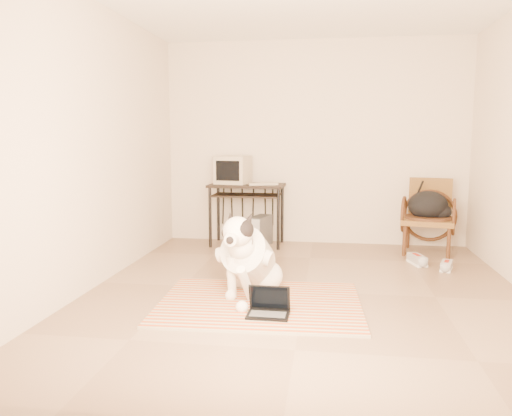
% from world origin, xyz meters
% --- Properties ---
extents(floor, '(4.50, 4.50, 0.00)m').
position_xyz_m(floor, '(0.00, 0.00, 0.00)').
color(floor, '#8B6E55').
rests_on(floor, ground).
extents(wall_back, '(4.50, 0.00, 4.50)m').
position_xyz_m(wall_back, '(0.00, 2.25, 1.35)').
color(wall_back, beige).
rests_on(wall_back, floor).
extents(wall_front, '(4.50, 0.00, 4.50)m').
position_xyz_m(wall_front, '(0.00, -2.25, 1.35)').
color(wall_front, beige).
rests_on(wall_front, floor).
extents(wall_left, '(0.00, 4.50, 4.50)m').
position_xyz_m(wall_left, '(-2.00, 0.00, 1.35)').
color(wall_left, beige).
rests_on(wall_left, floor).
extents(rug, '(1.78, 1.39, 0.02)m').
position_xyz_m(rug, '(-0.36, -0.43, 0.01)').
color(rug, '#D63F0C').
rests_on(rug, floor).
extents(dog, '(0.55, 1.15, 0.82)m').
position_xyz_m(dog, '(-0.50, -0.17, 0.33)').
color(dog, white).
rests_on(dog, rug).
extents(laptop, '(0.34, 0.24, 0.23)m').
position_xyz_m(laptop, '(-0.25, -0.72, 0.08)').
color(laptop, black).
rests_on(laptop, rug).
extents(computer_desk, '(0.99, 0.56, 0.82)m').
position_xyz_m(computer_desk, '(-0.87, 1.93, 0.70)').
color(computer_desk, black).
rests_on(computer_desk, floor).
extents(crt_monitor, '(0.47, 0.46, 0.37)m').
position_xyz_m(crt_monitor, '(-1.06, 2.00, 1.00)').
color(crt_monitor, '#BDAD94').
rests_on(crt_monitor, computer_desk).
extents(desk_keyboard, '(0.40, 0.25, 0.02)m').
position_xyz_m(desk_keyboard, '(-0.64, 1.87, 0.83)').
color(desk_keyboard, '#BDAD94').
rests_on(desk_keyboard, computer_desk).
extents(pc_tower, '(0.29, 0.46, 0.40)m').
position_xyz_m(pc_tower, '(-0.68, 1.90, 0.20)').
color(pc_tower, '#4C4C4F').
rests_on(pc_tower, floor).
extents(rattan_chair, '(0.72, 0.71, 0.92)m').
position_xyz_m(rattan_chair, '(1.44, 1.84, 0.46)').
color(rattan_chair, brown).
rests_on(rattan_chair, floor).
extents(backpack, '(0.52, 0.40, 0.36)m').
position_xyz_m(backpack, '(1.44, 1.78, 0.59)').
color(backpack, black).
rests_on(backpack, rattan_chair).
extents(sneaker_left, '(0.20, 0.33, 0.11)m').
position_xyz_m(sneaker_left, '(1.21, 1.20, 0.05)').
color(sneaker_left, white).
rests_on(sneaker_left, floor).
extents(sneaker_right, '(0.19, 0.29, 0.09)m').
position_xyz_m(sneaker_right, '(1.48, 0.99, 0.04)').
color(sneaker_right, white).
rests_on(sneaker_right, floor).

